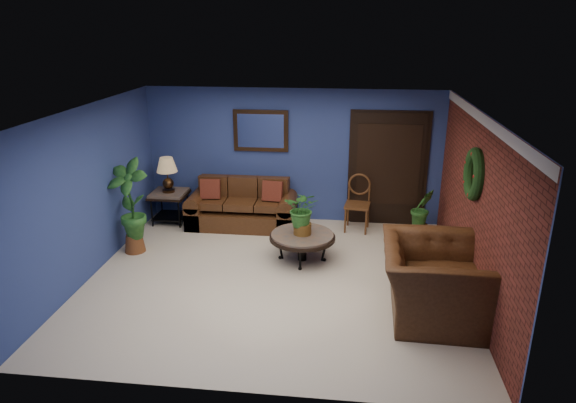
# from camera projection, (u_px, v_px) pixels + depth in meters

# --- Properties ---
(floor) EXTENTS (5.50, 5.50, 0.00)m
(floor) POSITION_uv_depth(u_px,v_px,m) (275.00, 279.00, 7.64)
(floor) COLOR beige
(floor) RESTS_ON ground
(wall_back) EXTENTS (5.50, 0.04, 2.50)m
(wall_back) POSITION_uv_depth(u_px,v_px,m) (293.00, 156.00, 9.57)
(wall_back) COLOR navy
(wall_back) RESTS_ON ground
(wall_left) EXTENTS (0.04, 5.00, 2.50)m
(wall_left) POSITION_uv_depth(u_px,v_px,m) (89.00, 192.00, 7.53)
(wall_left) COLOR navy
(wall_left) RESTS_ON ground
(wall_right_brick) EXTENTS (0.04, 5.00, 2.50)m
(wall_right_brick) POSITION_uv_depth(u_px,v_px,m) (476.00, 207.00, 6.93)
(wall_right_brick) COLOR maroon
(wall_right_brick) RESTS_ON ground
(ceiling) EXTENTS (5.50, 5.00, 0.02)m
(ceiling) POSITION_uv_depth(u_px,v_px,m) (274.00, 111.00, 6.81)
(ceiling) COLOR silver
(ceiling) RESTS_ON wall_back
(crown_molding) EXTENTS (0.03, 5.00, 0.14)m
(crown_molding) POSITION_uv_depth(u_px,v_px,m) (484.00, 120.00, 6.54)
(crown_molding) COLOR white
(crown_molding) RESTS_ON wall_right_brick
(wall_mirror) EXTENTS (1.02, 0.06, 0.77)m
(wall_mirror) POSITION_uv_depth(u_px,v_px,m) (261.00, 131.00, 9.44)
(wall_mirror) COLOR #3C2513
(wall_mirror) RESTS_ON wall_back
(closet_door) EXTENTS (1.44, 0.06, 2.18)m
(closet_door) POSITION_uv_depth(u_px,v_px,m) (388.00, 170.00, 9.42)
(closet_door) COLOR black
(closet_door) RESTS_ON wall_back
(wreath) EXTENTS (0.16, 0.72, 0.72)m
(wreath) POSITION_uv_depth(u_px,v_px,m) (474.00, 174.00, 6.83)
(wreath) COLOR black
(wreath) RESTS_ON wall_right_brick
(sofa) EXTENTS (1.99, 0.86, 0.89)m
(sofa) POSITION_uv_depth(u_px,v_px,m) (243.00, 210.00, 9.59)
(sofa) COLOR #4C2B15
(sofa) RESTS_ON ground
(coffee_table) EXTENTS (1.05, 1.05, 0.45)m
(coffee_table) POSITION_uv_depth(u_px,v_px,m) (302.00, 237.00, 8.13)
(coffee_table) COLOR #4E4844
(coffee_table) RESTS_ON ground
(end_table) EXTENTS (0.66, 0.66, 0.61)m
(end_table) POSITION_uv_depth(u_px,v_px,m) (169.00, 199.00, 9.66)
(end_table) COLOR #4E4844
(end_table) RESTS_ON ground
(table_lamp) EXTENTS (0.38, 0.38, 0.64)m
(table_lamp) POSITION_uv_depth(u_px,v_px,m) (167.00, 171.00, 9.48)
(table_lamp) COLOR #3C2513
(table_lamp) RESTS_ON end_table
(side_chair) EXTENTS (0.49, 0.49, 1.03)m
(side_chair) POSITION_uv_depth(u_px,v_px,m) (358.00, 199.00, 9.31)
(side_chair) COLOR brown
(side_chair) RESTS_ON ground
(armchair) EXTENTS (1.35, 1.53, 0.96)m
(armchair) POSITION_uv_depth(u_px,v_px,m) (433.00, 281.00, 6.57)
(armchair) COLOR #4C2B15
(armchair) RESTS_ON ground
(coffee_plant) EXTENTS (0.59, 0.53, 0.72)m
(coffee_plant) POSITION_uv_depth(u_px,v_px,m) (303.00, 210.00, 7.97)
(coffee_plant) COLOR brown
(coffee_plant) RESTS_ON coffee_table
(floor_plant) EXTENTS (0.48, 0.44, 0.87)m
(floor_plant) POSITION_uv_depth(u_px,v_px,m) (422.00, 211.00, 9.06)
(floor_plant) COLOR brown
(floor_plant) RESTS_ON ground
(tall_plant) EXTENTS (0.81, 0.67, 1.58)m
(tall_plant) POSITION_uv_depth(u_px,v_px,m) (130.00, 203.00, 8.27)
(tall_plant) COLOR brown
(tall_plant) RESTS_ON ground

